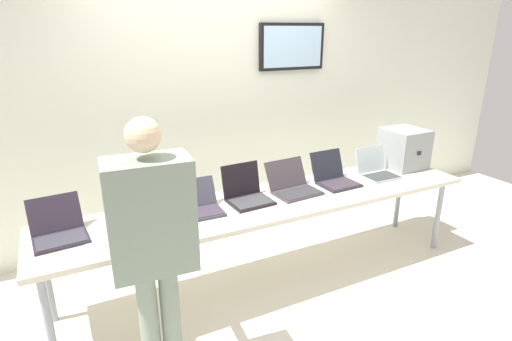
% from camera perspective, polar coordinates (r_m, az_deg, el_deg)
% --- Properties ---
extents(ground, '(8.00, 8.00, 0.04)m').
position_cam_1_polar(ground, '(3.59, 2.08, -15.10)').
color(ground, beige).
extents(back_wall, '(8.00, 0.11, 2.51)m').
position_cam_1_polar(back_wall, '(4.06, -5.26, 8.65)').
color(back_wall, silver).
rests_on(back_wall, ground).
extents(workbench, '(3.51, 0.70, 0.73)m').
position_cam_1_polar(workbench, '(3.25, 2.23, -4.79)').
color(workbench, beige).
rests_on(workbench, ground).
extents(equipment_box, '(0.36, 0.38, 0.37)m').
position_cam_1_polar(equipment_box, '(4.18, 19.94, 2.95)').
color(equipment_box, gray).
rests_on(equipment_box, workbench).
extents(laptop_station_0, '(0.35, 0.39, 0.23)m').
position_cam_1_polar(laptop_station_0, '(2.94, -25.89, -7.44)').
color(laptop_station_0, '#271F2B').
rests_on(laptop_station_0, workbench).
extents(laptop_station_1, '(0.33, 0.31, 0.26)m').
position_cam_1_polar(laptop_station_1, '(2.93, -16.75, -6.24)').
color(laptop_station_1, '#B0B0BA').
rests_on(laptop_station_1, workbench).
extents(laptop_station_2, '(0.39, 0.34, 0.21)m').
position_cam_1_polar(laptop_station_2, '(3.03, -8.53, -4.91)').
color(laptop_station_2, '#363542').
rests_on(laptop_station_2, workbench).
extents(laptop_station_3, '(0.34, 0.34, 0.27)m').
position_cam_1_polar(laptop_station_3, '(3.19, -1.30, -3.19)').
color(laptop_station_3, black).
rests_on(laptop_station_3, workbench).
extents(laptop_station_4, '(0.39, 0.38, 0.24)m').
position_cam_1_polar(laptop_station_4, '(3.37, 5.23, -2.12)').
color(laptop_station_4, '#3B3338').
rests_on(laptop_station_4, workbench).
extents(laptop_station_5, '(0.33, 0.37, 0.26)m').
position_cam_1_polar(laptop_station_5, '(3.61, 10.90, -0.86)').
color(laptop_station_5, black).
rests_on(laptop_station_5, workbench).
extents(laptop_station_6, '(0.32, 0.30, 0.25)m').
position_cam_1_polar(laptop_station_6, '(3.88, 16.50, 0.08)').
color(laptop_station_6, '#A8B7B7').
rests_on(laptop_station_6, workbench).
extents(person, '(0.46, 0.61, 1.61)m').
position_cam_1_polar(person, '(2.26, -14.33, -8.71)').
color(person, gray).
rests_on(person, ground).
extents(paper_sheet, '(0.23, 0.31, 0.00)m').
position_cam_1_polar(paper_sheet, '(2.74, -20.42, -9.84)').
color(paper_sheet, white).
rests_on(paper_sheet, workbench).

